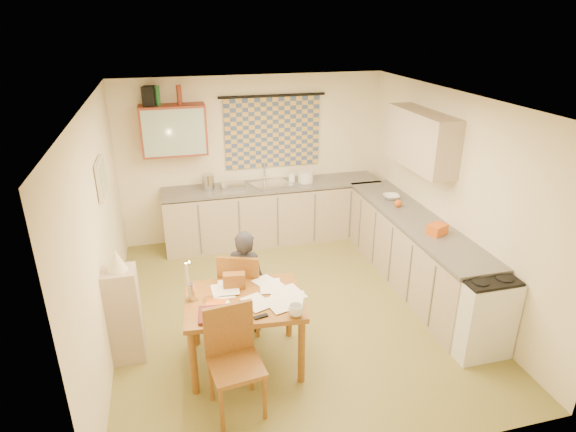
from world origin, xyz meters
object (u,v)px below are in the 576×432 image
object	(u,v)px
counter_right	(412,251)
chair_far	(243,304)
counter_back	(273,213)
shelf_stand	(125,315)
stove	(477,311)
person	(246,282)
dining_table	(245,331)

from	to	relation	value
counter_right	chair_far	size ratio (longest dim) A/B	3.01
counter_back	shelf_stand	size ratio (longest dim) A/B	3.21
counter_back	chair_far	xyz separation A→B (m)	(-0.84, -2.16, -0.15)
counter_right	stove	bearing A→B (deg)	-90.00
chair_far	shelf_stand	bearing A→B (deg)	31.24
person	shelf_stand	world-z (taller)	person
counter_back	stove	bearing A→B (deg)	-64.86
stove	person	bearing A→B (deg)	157.91
counter_back	stove	xyz separation A→B (m)	(1.47, -3.12, -0.01)
person	dining_table	bearing A→B (deg)	103.84
person	counter_right	bearing A→B (deg)	-142.92
counter_right	dining_table	bearing A→B (deg)	-156.22
dining_table	chair_far	xyz separation A→B (m)	(0.08, 0.60, -0.08)
counter_back	shelf_stand	distance (m)	3.16
chair_far	counter_back	bearing A→B (deg)	-90.37
counter_right	dining_table	world-z (taller)	counter_right
counter_back	chair_far	bearing A→B (deg)	-111.28
stove	dining_table	size ratio (longest dim) A/B	0.74
shelf_stand	counter_right	bearing A→B (deg)	10.83
counter_right	counter_back	bearing A→B (deg)	130.68
dining_table	shelf_stand	distance (m)	1.22
chair_far	shelf_stand	distance (m)	1.27
counter_back	person	size ratio (longest dim) A/B	2.72
counter_back	dining_table	bearing A→B (deg)	-108.42
counter_right	person	distance (m)	2.33
counter_back	stove	distance (m)	3.45
dining_table	chair_far	world-z (taller)	chair_far
counter_right	shelf_stand	distance (m)	3.60
chair_far	person	world-z (taller)	person
shelf_stand	stove	bearing A→B (deg)	-11.83
counter_right	shelf_stand	xyz separation A→B (m)	(-3.54, -0.68, 0.06)
dining_table	person	xyz separation A→B (m)	(0.11, 0.56, 0.23)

